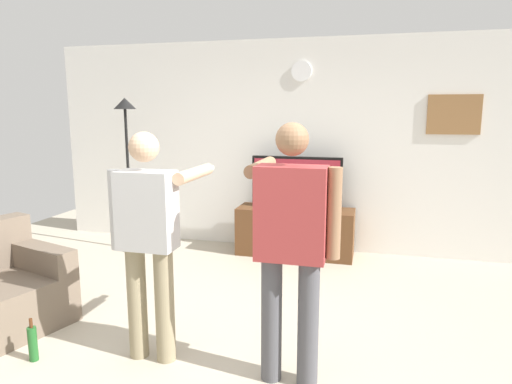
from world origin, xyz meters
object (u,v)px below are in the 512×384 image
Objects in this scene: tv_stand at (295,232)px; beverage_bottle at (33,343)px; framed_picture at (454,114)px; wall_clock at (301,71)px; floor_lamp at (127,143)px; television at (296,182)px; person_standing_nearer_couch at (291,239)px; person_standing_nearer_lamp at (149,234)px.

beverage_bottle is (-1.44, -2.94, -0.16)m from tv_stand.
framed_picture reaches higher than beverage_bottle.
wall_clock is 0.13× the size of floor_lamp.
wall_clock is at bearing 90.00° from tv_stand.
framed_picture is 0.30× the size of floor_lamp.
beverage_bottle is (-1.44, -2.98, -0.79)m from television.
television is 1.39m from wall_clock.
framed_picture is at bearing 8.52° from floor_lamp.
television is 3.40m from beverage_bottle.
person_standing_nearer_lamp is at bearing 177.95° from person_standing_nearer_couch.
framed_picture is at bearing 65.29° from person_standing_nearer_couch.
television is 0.65× the size of person_standing_nearer_couch.
floor_lamp is (-2.14, -0.59, -0.89)m from wall_clock.
beverage_bottle is (-1.86, -0.24, -0.86)m from person_standing_nearer_couch.
person_standing_nearer_lamp is (-2.41, -2.96, -0.82)m from framed_picture.
wall_clock reaches higher than person_standing_nearer_couch.
person_standing_nearer_lamp reaches higher than television.
framed_picture reaches higher than floor_lamp.
tv_stand is 3.27m from beverage_bottle.
beverage_bottle is at bearing -114.00° from wall_clock.
floor_lamp reaches higher than person_standing_nearer_lamp.
wall_clock is 0.77× the size of beverage_bottle.
television reaches higher than beverage_bottle.
tv_stand is at bearing -90.00° from television.
person_standing_nearer_lamp is at bearing -102.61° from television.
framed_picture is 3.39m from person_standing_nearer_couch.
person_standing_nearer_couch is (1.03, -0.04, 0.05)m from person_standing_nearer_lamp.
tv_stand is 4.44× the size of beverage_bottle.
person_standing_nearer_lamp is at bearing -57.08° from floor_lamp.
tv_stand is 2.81m from person_standing_nearer_lamp.
floor_lamp is at bearing -172.12° from tv_stand.
beverage_bottle is (-3.24, -3.23, -1.63)m from framed_picture.
person_standing_nearer_couch is at bearing -2.05° from person_standing_nearer_lamp.
framed_picture is 4.01m from floor_lamp.
person_standing_nearer_couch is at bearing -114.71° from framed_picture.
floor_lamp is 2.86m from person_standing_nearer_lamp.
beverage_bottle is at bearing -115.71° from television.
person_standing_nearer_couch is at bearing -43.13° from floor_lamp.
floor_lamp is 3.54m from person_standing_nearer_couch.
television is 0.68× the size of person_standing_nearer_lamp.
wall_clock is at bearing -179.84° from framed_picture.
television is 0.57× the size of floor_lamp.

